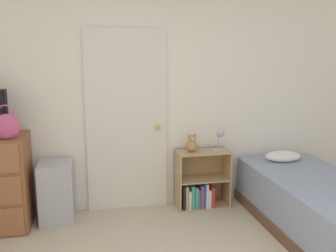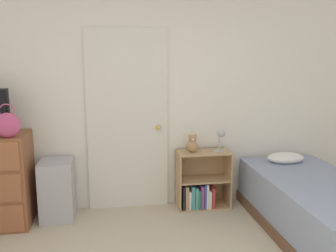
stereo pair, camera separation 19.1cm
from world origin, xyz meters
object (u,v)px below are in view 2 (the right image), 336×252
at_px(handbag, 7,125).
at_px(bookshelf, 200,186).
at_px(teddy_bear, 192,144).
at_px(desk_lamp, 221,136).
at_px(bed, 316,208).
at_px(storage_bin, 57,190).

distance_m(handbag, bookshelf, 2.21).
relative_size(teddy_bear, desk_lamp, 0.78).
relative_size(bookshelf, bed, 0.34).
relative_size(storage_bin, teddy_bear, 3.10).
height_order(bookshelf, teddy_bear, teddy_bear).
height_order(teddy_bear, desk_lamp, desk_lamp).
bearing_deg(teddy_bear, bookshelf, -2.39).
bearing_deg(storage_bin, bed, -16.74).
bearing_deg(desk_lamp, bookshelf, 170.20).
bearing_deg(teddy_bear, desk_lamp, -7.53).
relative_size(handbag, bed, 0.17).
height_order(handbag, bookshelf, handbag).
relative_size(storage_bin, bed, 0.33).
distance_m(storage_bin, bed, 2.72).
height_order(handbag, teddy_bear, handbag).
relative_size(handbag, bookshelf, 0.50).
bearing_deg(bed, bookshelf, 140.00).
xyz_separation_m(handbag, bed, (3.00, -0.54, -0.83)).
bearing_deg(handbag, desk_lamp, 6.25).
bearing_deg(storage_bin, bookshelf, 1.58).
xyz_separation_m(storage_bin, desk_lamp, (1.84, 0.01, 0.54)).
distance_m(desk_lamp, bed, 1.25).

